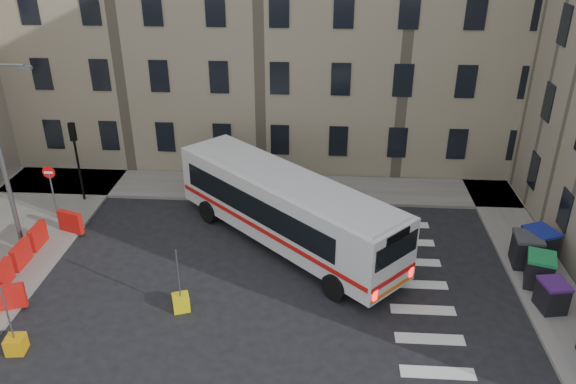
# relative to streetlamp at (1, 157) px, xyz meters

# --- Properties ---
(ground) EXTENTS (120.00, 120.00, 0.00)m
(ground) POSITION_rel_streetlamp_xyz_m (13.00, -2.00, -4.34)
(ground) COLOR black
(ground) RESTS_ON ground
(pavement_north) EXTENTS (36.00, 3.20, 0.15)m
(pavement_north) POSITION_rel_streetlamp_xyz_m (7.00, 6.60, -4.26)
(pavement_north) COLOR slate
(pavement_north) RESTS_ON ground
(pavement_east) EXTENTS (2.40, 26.00, 0.15)m
(pavement_east) POSITION_rel_streetlamp_xyz_m (22.00, 2.00, -4.26)
(pavement_east) COLOR slate
(pavement_east) RESTS_ON ground
(terrace_north) EXTENTS (38.30, 10.80, 17.20)m
(terrace_north) POSITION_rel_streetlamp_xyz_m (6.00, 13.50, 4.28)
(terrace_north) COLOR gray
(terrace_north) RESTS_ON ground
(traffic_light_nw) EXTENTS (0.28, 0.22, 4.10)m
(traffic_light_nw) POSITION_rel_streetlamp_xyz_m (1.00, 4.50, -1.47)
(traffic_light_nw) COLOR black
(traffic_light_nw) RESTS_ON pavement_west
(streetlamp) EXTENTS (0.50, 0.22, 8.14)m
(streetlamp) POSITION_rel_streetlamp_xyz_m (0.00, 0.00, 0.00)
(streetlamp) COLOR #595B5E
(streetlamp) RESTS_ON pavement_west
(no_entry_north) EXTENTS (0.60, 0.08, 3.00)m
(no_entry_north) POSITION_rel_streetlamp_xyz_m (0.50, 2.50, -2.26)
(no_entry_north) COLOR #595B5E
(no_entry_north) RESTS_ON pavement_west
(roadworks_barriers) EXTENTS (1.66, 6.26, 1.00)m
(roadworks_barriers) POSITION_rel_streetlamp_xyz_m (1.16, -1.50, -3.69)
(roadworks_barriers) COLOR red
(roadworks_barriers) RESTS_ON pavement_west
(bus) EXTENTS (10.44, 10.10, 3.23)m
(bus) POSITION_rel_streetlamp_xyz_m (11.54, 1.13, -2.47)
(bus) COLOR silver
(bus) RESTS_ON ground
(wheelie_bin_b) EXTENTS (1.08, 1.19, 1.16)m
(wheelie_bin_b) POSITION_rel_streetlamp_xyz_m (21.63, -2.99, -3.60)
(wheelie_bin_b) COLOR black
(wheelie_bin_b) RESTS_ON pavement_east
(wheelie_bin_c) EXTENTS (1.35, 1.45, 1.31)m
(wheelie_bin_c) POSITION_rel_streetlamp_xyz_m (21.65, -1.48, -3.53)
(wheelie_bin_c) COLOR black
(wheelie_bin_c) RESTS_ON pavement_east
(wheelie_bin_d) EXTENTS (1.20, 1.34, 1.37)m
(wheelie_bin_d) POSITION_rel_streetlamp_xyz_m (21.58, -0.05, -3.50)
(wheelie_bin_d) COLOR black
(wheelie_bin_d) RESTS_ON pavement_east
(wheelie_bin_e) EXTENTS (1.50, 1.58, 1.38)m
(wheelie_bin_e) POSITION_rel_streetlamp_xyz_m (22.25, 0.42, -3.49)
(wheelie_bin_e) COLOR black
(wheelie_bin_e) RESTS_ON pavement_east
(bollard_yellow) EXTENTS (0.67, 0.67, 0.60)m
(bollard_yellow) POSITION_rel_streetlamp_xyz_m (3.00, -6.34, -4.04)
(bollard_yellow) COLOR #CD910B
(bollard_yellow) RESTS_ON ground
(bollard_chevron) EXTENTS (0.77, 0.77, 0.60)m
(bollard_chevron) POSITION_rel_streetlamp_xyz_m (8.00, -3.74, -4.04)
(bollard_chevron) COLOR #D6C30C
(bollard_chevron) RESTS_ON ground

